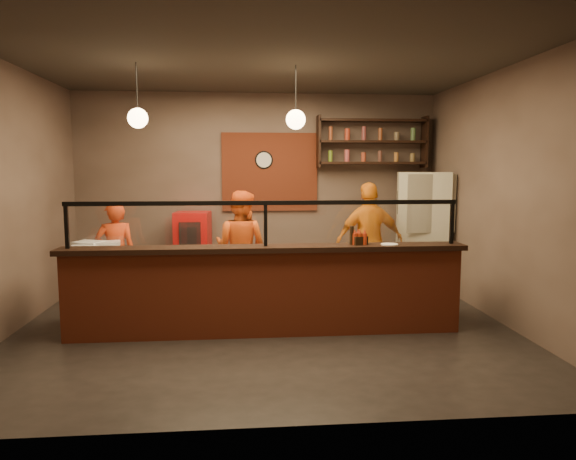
{
  "coord_description": "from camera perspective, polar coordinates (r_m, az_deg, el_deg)",
  "views": [
    {
      "loc": [
        -0.26,
        -6.17,
        1.94
      ],
      "look_at": [
        0.31,
        0.3,
        1.17
      ],
      "focal_mm": 32.0,
      "sensor_mm": 36.0,
      "label": 1
    }
  ],
  "objects": [
    {
      "name": "floor",
      "position": [
        6.48,
        -2.57,
        -10.7
      ],
      "size": [
        6.0,
        6.0,
        0.0
      ],
      "primitive_type": "plane",
      "color": "black",
      "rests_on": "ground"
    },
    {
      "name": "ceiling",
      "position": [
        6.31,
        -2.73,
        18.25
      ],
      "size": [
        6.0,
        6.0,
        0.0
      ],
      "primitive_type": "plane",
      "rotation": [
        3.14,
        0.0,
        0.0
      ],
      "color": "#322D27",
      "rests_on": "wall_back"
    },
    {
      "name": "wall_back",
      "position": [
        8.69,
        -3.35,
        4.47
      ],
      "size": [
        6.0,
        0.0,
        6.0
      ],
      "primitive_type": "plane",
      "rotation": [
        1.57,
        0.0,
        0.0
      ],
      "color": "brown",
      "rests_on": "floor"
    },
    {
      "name": "wall_left",
      "position": [
        6.76,
        -29.0,
        3.01
      ],
      "size": [
        0.0,
        5.0,
        5.0
      ],
      "primitive_type": "plane",
      "rotation": [
        1.57,
        0.0,
        1.57
      ],
      "color": "brown",
      "rests_on": "floor"
    },
    {
      "name": "wall_right",
      "position": [
        6.99,
        22.79,
        3.42
      ],
      "size": [
        0.0,
        5.0,
        5.0
      ],
      "primitive_type": "plane",
      "rotation": [
        1.57,
        0.0,
        -1.57
      ],
      "color": "brown",
      "rests_on": "floor"
    },
    {
      "name": "wall_front",
      "position": [
        3.7,
        -1.0,
        1.49
      ],
      "size": [
        6.0,
        0.0,
        6.0
      ],
      "primitive_type": "plane",
      "rotation": [
        -1.57,
        0.0,
        0.0
      ],
      "color": "brown",
      "rests_on": "floor"
    },
    {
      "name": "brick_patch",
      "position": [
        8.66,
        -2.03,
        6.46
      ],
      "size": [
        1.6,
        0.04,
        1.3
      ],
      "primitive_type": "cube",
      "color": "#983B21",
      "rests_on": "wall_back"
    },
    {
      "name": "service_counter",
      "position": [
        6.05,
        -2.47,
        -7.03
      ],
      "size": [
        4.6,
        0.25,
        1.0
      ],
      "primitive_type": "cube",
      "color": "#983B21",
      "rests_on": "floor"
    },
    {
      "name": "counter_ledge",
      "position": [
        5.95,
        -2.5,
        -2.07
      ],
      "size": [
        4.7,
        0.37,
        0.06
      ],
      "primitive_type": "cube",
      "color": "black",
      "rests_on": "service_counter"
    },
    {
      "name": "worktop_cabinet",
      "position": [
        6.56,
        -2.67,
        -6.63
      ],
      "size": [
        4.6,
        0.75,
        0.85
      ],
      "primitive_type": "cube",
      "color": "gray",
      "rests_on": "floor"
    },
    {
      "name": "worktop",
      "position": [
        6.47,
        -2.69,
        -2.75
      ],
      "size": [
        4.6,
        0.75,
        0.05
      ],
      "primitive_type": "cube",
      "color": "white",
      "rests_on": "worktop_cabinet"
    },
    {
      "name": "sneeze_guard",
      "position": [
        5.91,
        -2.51,
        1.2
      ],
      "size": [
        4.5,
        0.05,
        0.52
      ],
      "color": "white",
      "rests_on": "counter_ledge"
    },
    {
      "name": "wall_shelving",
      "position": [
        8.78,
        9.32,
        9.64
      ],
      "size": [
        1.84,
        0.28,
        0.85
      ],
      "color": "black",
      "rests_on": "wall_back"
    },
    {
      "name": "wall_clock",
      "position": [
        8.64,
        -2.7,
        7.78
      ],
      "size": [
        0.3,
        0.04,
        0.3
      ],
      "primitive_type": "cylinder",
      "rotation": [
        1.57,
        0.0,
        0.0
      ],
      "color": "black",
      "rests_on": "wall_back"
    },
    {
      "name": "pendant_left",
      "position": [
        6.52,
        -16.35,
        11.85
      ],
      "size": [
        0.24,
        0.24,
        0.77
      ],
      "color": "black",
      "rests_on": "ceiling"
    },
    {
      "name": "pendant_right",
      "position": [
        6.44,
        0.87,
        12.19
      ],
      "size": [
        0.24,
        0.24,
        0.77
      ],
      "color": "black",
      "rests_on": "ceiling"
    },
    {
      "name": "cook_left",
      "position": [
        7.63,
        -18.58,
        -2.6
      ],
      "size": [
        0.62,
        0.48,
        1.5
      ],
      "primitive_type": "imported",
      "rotation": [
        0.0,
        0.0,
        3.39
      ],
      "color": "red",
      "rests_on": "floor"
    },
    {
      "name": "cook_mid",
      "position": [
        7.44,
        -5.3,
        -1.94
      ],
      "size": [
        0.98,
        0.9,
        1.64
      ],
      "primitive_type": "imported",
      "rotation": [
        0.0,
        0.0,
        2.72
      ],
      "color": "#E25215",
      "rests_on": "floor"
    },
    {
      "name": "cook_right",
      "position": [
        7.73,
        9.05,
        -1.26
      ],
      "size": [
        1.06,
        0.53,
        1.75
      ],
      "primitive_type": "imported",
      "rotation": [
        0.0,
        0.0,
        3.24
      ],
      "color": "orange",
      "rests_on": "floor"
    },
    {
      "name": "fridge",
      "position": [
        8.49,
        14.67,
        -0.19
      ],
      "size": [
        0.96,
        0.92,
        1.9
      ],
      "primitive_type": "cube",
      "rotation": [
        0.0,
        0.0,
        -0.26
      ],
      "color": "beige",
      "rests_on": "floor"
    },
    {
      "name": "red_cooler",
      "position": [
        8.46,
        -10.49,
        -2.28
      ],
      "size": [
        0.59,
        0.54,
        1.26
      ],
      "primitive_type": "cube",
      "rotation": [
        0.0,
        0.0,
        -0.09
      ],
      "color": "#B30C0B",
      "rests_on": "floor"
    },
    {
      "name": "pizza_dough",
      "position": [
        6.63,
        3.83,
        -2.24
      ],
      "size": [
        0.68,
        0.68,
        0.01
      ],
      "primitive_type": "cylinder",
      "rotation": [
        0.0,
        0.0,
        0.36
      ],
      "color": "beige",
      "rests_on": "worktop"
    },
    {
      "name": "prep_tub_a",
      "position": [
        6.71,
        -19.48,
        -1.88
      ],
      "size": [
        0.36,
        0.32,
        0.16
      ],
      "primitive_type": "cube",
      "rotation": [
        0.0,
        0.0,
        0.22
      ],
      "color": "silver",
      "rests_on": "worktop"
    },
    {
      "name": "prep_tub_b",
      "position": [
        6.77,
        -21.22,
        -1.86
      ],
      "size": [
        0.4,
        0.36,
        0.16
      ],
      "primitive_type": "cube",
      "rotation": [
        0.0,
        0.0,
        -0.36
      ],
      "color": "white",
      "rests_on": "worktop"
    },
    {
      "name": "prep_tub_c",
      "position": [
        6.57,
        -21.73,
        -2.23
      ],
      "size": [
        0.32,
        0.28,
        0.14
      ],
      "primitive_type": "cube",
      "rotation": [
        0.0,
        0.0,
        0.23
      ],
      "color": "silver",
      "rests_on": "worktop"
    },
    {
      "name": "rolling_pin",
      "position": [
        6.53,
        -9.6,
        -2.22
      ],
      "size": [
        0.4,
        0.2,
        0.07
      ],
      "primitive_type": "cylinder",
      "rotation": [
        0.0,
        1.57,
        0.34
      ],
      "color": "#F1F929",
      "rests_on": "worktop"
    },
    {
      "name": "condiment_caddy",
      "position": [
        6.12,
        7.89,
        -1.13
      ],
      "size": [
        0.21,
        0.19,
        0.1
      ],
      "primitive_type": "cube",
      "rotation": [
        0.0,
        0.0,
        0.35
      ],
      "color": "black",
      "rests_on": "counter_ledge"
    },
    {
      "name": "pepper_mill",
      "position": [
        6.07,
        7.09,
        -0.6
      ],
      "size": [
        0.06,
        0.06,
        0.22
      ],
      "primitive_type": "cylinder",
      "rotation": [
        0.0,
        0.0,
        -0.19
      ],
      "color": "black",
      "rests_on": "counter_ledge"
    },
    {
      "name": "small_plate",
      "position": [
        6.13,
        11.21,
        -1.58
      ],
      "size": [
        0.23,
        0.23,
        0.01
      ],
      "primitive_type": "cylinder",
      "rotation": [
        0.0,
        0.0,
        0.15
      ],
      "color": "silver",
      "rests_on": "counter_ledge"
    }
  ]
}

